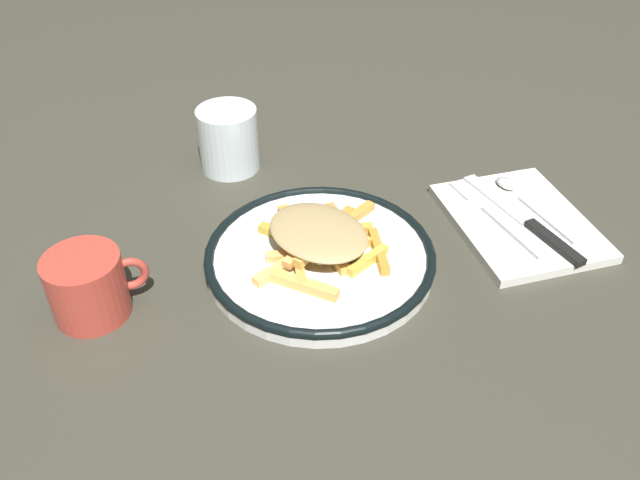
# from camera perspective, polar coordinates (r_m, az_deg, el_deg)

# --- Properties ---
(ground_plane) EXTENTS (2.60, 2.60, 0.00)m
(ground_plane) POSITION_cam_1_polar(r_m,az_deg,el_deg) (0.77, -0.00, -2.12)
(ground_plane) COLOR #38382D
(plate) EXTENTS (0.27, 0.27, 0.02)m
(plate) POSITION_cam_1_polar(r_m,az_deg,el_deg) (0.77, -0.00, -1.45)
(plate) COLOR white
(plate) RESTS_ON ground_plane
(fries_heap) EXTENTS (0.18, 0.18, 0.04)m
(fries_heap) POSITION_cam_1_polar(r_m,az_deg,el_deg) (0.76, -0.07, 0.11)
(fries_heap) COLOR gold
(fries_heap) RESTS_ON plate
(napkin) EXTENTS (0.17, 0.21, 0.01)m
(napkin) POSITION_cam_1_polar(r_m,az_deg,el_deg) (0.87, 16.88, 1.51)
(napkin) COLOR silver
(napkin) RESTS_ON ground_plane
(fork) EXTENTS (0.03, 0.18, 0.01)m
(fork) POSITION_cam_1_polar(r_m,az_deg,el_deg) (0.85, 14.94, 2.02)
(fork) COLOR silver
(fork) RESTS_ON napkin
(knife) EXTENTS (0.04, 0.21, 0.01)m
(knife) POSITION_cam_1_polar(r_m,az_deg,el_deg) (0.85, 17.81, 1.30)
(knife) COLOR black
(knife) RESTS_ON napkin
(spoon) EXTENTS (0.03, 0.15, 0.01)m
(spoon) POSITION_cam_1_polar(r_m,az_deg,el_deg) (0.90, 17.11, 3.60)
(spoon) COLOR silver
(spoon) RESTS_ON napkin
(water_glass) EXTENTS (0.08, 0.08, 0.09)m
(water_glass) POSITION_cam_1_polar(r_m,az_deg,el_deg) (0.93, -7.94, 8.66)
(water_glass) COLOR silver
(water_glass) RESTS_ON ground_plane
(coffee_mug) EXTENTS (0.11, 0.08, 0.07)m
(coffee_mug) POSITION_cam_1_polar(r_m,az_deg,el_deg) (0.73, -19.45, -3.78)
(coffee_mug) COLOR #B73E32
(coffee_mug) RESTS_ON ground_plane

